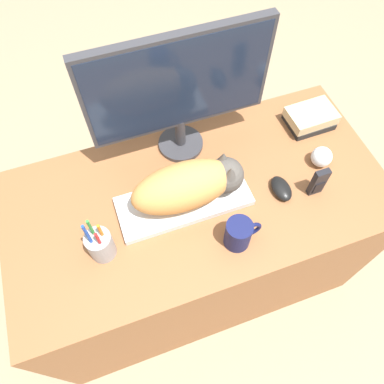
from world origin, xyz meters
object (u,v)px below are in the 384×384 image
(pen_cup, at_px, (100,245))
(book_stack, at_px, (310,118))
(coffee_mug, at_px, (239,234))
(monitor, at_px, (179,88))
(baseball, at_px, (322,157))
(keyboard, at_px, (184,201))
(cat, at_px, (191,184))
(phone, at_px, (318,182))
(computer_mouse, at_px, (281,188))

(pen_cup, distance_m, book_stack, 0.87)
(coffee_mug, height_order, pen_cup, pen_cup)
(monitor, distance_m, baseball, 0.54)
(keyboard, bearing_deg, pen_cup, -164.55)
(cat, height_order, pen_cup, pen_cup)
(pen_cup, xyz_separation_m, book_stack, (0.83, 0.24, -0.02))
(cat, bearing_deg, book_stack, 17.54)
(keyboard, relative_size, phone, 3.70)
(cat, distance_m, phone, 0.41)
(pen_cup, distance_m, phone, 0.71)
(computer_mouse, relative_size, pen_cup, 0.49)
(book_stack, bearing_deg, cat, -162.46)
(cat, relative_size, book_stack, 2.09)
(keyboard, xyz_separation_m, coffee_mug, (0.11, -0.18, 0.04))
(coffee_mug, bearing_deg, phone, 14.12)
(baseball, bearing_deg, book_stack, 73.01)
(coffee_mug, distance_m, phone, 0.32)
(baseball, bearing_deg, phone, -127.42)
(coffee_mug, bearing_deg, keyboard, 121.58)
(monitor, distance_m, pen_cup, 0.52)
(keyboard, xyz_separation_m, monitor, (0.07, 0.23, 0.26))
(phone, bearing_deg, book_stack, 64.74)
(monitor, xyz_separation_m, baseball, (0.43, -0.23, -0.24))
(baseball, distance_m, book_stack, 0.18)
(keyboard, height_order, book_stack, book_stack)
(baseball, xyz_separation_m, phone, (-0.07, -0.10, 0.02))
(keyboard, bearing_deg, phone, -13.85)
(coffee_mug, relative_size, phone, 1.00)
(keyboard, relative_size, pen_cup, 2.13)
(pen_cup, bearing_deg, book_stack, 16.32)
(cat, height_order, baseball, cat)
(baseball, bearing_deg, monitor, 151.31)
(phone, distance_m, book_stack, 0.30)
(phone, bearing_deg, baseball, 52.58)
(cat, xyz_separation_m, monitor, (0.04, 0.23, 0.17))
(coffee_mug, bearing_deg, computer_mouse, 29.50)
(baseball, xyz_separation_m, book_stack, (0.05, 0.17, -0.00))
(monitor, bearing_deg, book_stack, -7.43)
(cat, relative_size, phone, 3.11)
(computer_mouse, bearing_deg, monitor, 130.44)
(coffee_mug, bearing_deg, monitor, 96.16)
(cat, distance_m, baseball, 0.48)
(pen_cup, xyz_separation_m, phone, (0.71, -0.03, 0.00))
(cat, bearing_deg, pen_cup, -165.77)
(baseball, relative_size, book_stack, 0.41)
(cat, height_order, book_stack, cat)
(coffee_mug, xyz_separation_m, pen_cup, (-0.40, 0.10, 0.00))
(monitor, distance_m, book_stack, 0.54)
(coffee_mug, bearing_deg, cat, 115.38)
(phone, bearing_deg, cat, 165.30)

